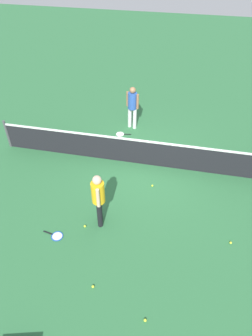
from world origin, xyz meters
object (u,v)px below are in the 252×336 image
at_px(tennis_ball_baseline, 152,186).
at_px(tennis_ball_stray_left, 145,320).
at_px(tennis_racket_far_player, 121,134).
at_px(tennis_ball_midcourt, 93,287).
at_px(player_near_side, 98,197).
at_px(tennis_racket_near_player, 56,236).
at_px(player_far_side, 132,104).
at_px(tennis_ball_by_net, 231,243).
at_px(tennis_ball_near_player, 85,226).

relative_size(tennis_ball_baseline, tennis_ball_stray_left, 1.00).
bearing_deg(tennis_racket_far_player, tennis_ball_midcourt, -83.26).
height_order(player_near_side, tennis_racket_near_player, player_near_side).
bearing_deg(tennis_ball_baseline, player_far_side, 111.59).
height_order(player_far_side, tennis_ball_by_net, player_far_side).
distance_m(tennis_racket_far_player, tennis_ball_midcourt, 6.18).
xyz_separation_m(tennis_racket_near_player, tennis_racket_far_player, (0.63, 4.97, 0.00)).
height_order(tennis_racket_near_player, tennis_ball_stray_left, tennis_ball_stray_left).
bearing_deg(player_far_side, tennis_ball_near_player, -93.46).
xyz_separation_m(tennis_ball_midcourt, tennis_ball_baseline, (0.86, 3.55, 0.00)).
bearing_deg(player_far_side, tennis_ball_baseline, -68.41).
bearing_deg(tennis_ball_stray_left, tennis_ball_baseline, 95.95).
height_order(player_near_side, tennis_ball_near_player, player_near_side).
height_order(tennis_racket_far_player, tennis_ball_midcourt, tennis_ball_midcourt).
bearing_deg(tennis_racket_far_player, tennis_ball_baseline, -58.49).
height_order(player_far_side, tennis_racket_far_player, player_far_side).
bearing_deg(tennis_racket_near_player, tennis_ball_midcourt, -40.62).
bearing_deg(tennis_ball_by_net, tennis_ball_near_player, -176.10).
bearing_deg(tennis_ball_midcourt, tennis_ball_stray_left, -20.84).
bearing_deg(tennis_ball_by_net, tennis_ball_baseline, 143.56).
distance_m(player_far_side, tennis_racket_near_player, 5.73).
bearing_deg(tennis_racket_near_player, tennis_ball_near_player, 34.57).
bearing_deg(tennis_ball_baseline, tennis_racket_near_player, -132.86).
height_order(tennis_ball_midcourt, tennis_ball_baseline, same).
bearing_deg(player_near_side, player_far_side, 90.67).
xyz_separation_m(tennis_racket_far_player, tennis_ball_baseline, (1.59, -2.59, 0.02)).
height_order(tennis_racket_near_player, tennis_ball_by_net, tennis_ball_by_net).
height_order(tennis_racket_far_player, tennis_ball_by_net, tennis_ball_by_net).
distance_m(tennis_racket_near_player, tennis_ball_baseline, 3.26).
relative_size(player_far_side, tennis_racket_near_player, 2.81).
distance_m(tennis_racket_near_player, tennis_ball_stray_left, 3.11).
xyz_separation_m(player_near_side, player_far_side, (-0.06, 4.87, 0.00)).
xyz_separation_m(tennis_ball_baseline, tennis_ball_stray_left, (0.42, -4.04, 0.00)).
bearing_deg(tennis_ball_stray_left, player_near_side, 124.63).
height_order(tennis_ball_by_net, tennis_ball_stray_left, same).
relative_size(tennis_ball_by_net, tennis_ball_midcourt, 1.00).
relative_size(player_near_side, tennis_ball_by_net, 25.76).
xyz_separation_m(player_near_side, tennis_ball_by_net, (3.47, 0.01, -0.98)).
relative_size(player_near_side, player_far_side, 1.00).
distance_m(player_far_side, tennis_ball_midcourt, 6.81).
height_order(player_near_side, tennis_racket_far_player, player_near_side).
xyz_separation_m(player_far_side, tennis_ball_by_net, (3.53, -4.86, -0.98)).
height_order(tennis_racket_near_player, tennis_ball_baseline, tennis_ball_baseline).
bearing_deg(tennis_ball_stray_left, tennis_racket_near_player, 147.95).
relative_size(player_near_side, tennis_ball_baseline, 25.76).
height_order(tennis_racket_near_player, tennis_ball_near_player, tennis_ball_near_player).
distance_m(player_near_side, player_far_side, 4.87).
bearing_deg(tennis_racket_far_player, player_near_side, -84.86).
bearing_deg(tennis_ball_stray_left, player_far_side, 103.10).
relative_size(tennis_racket_near_player, tennis_ball_stray_left, 9.15).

